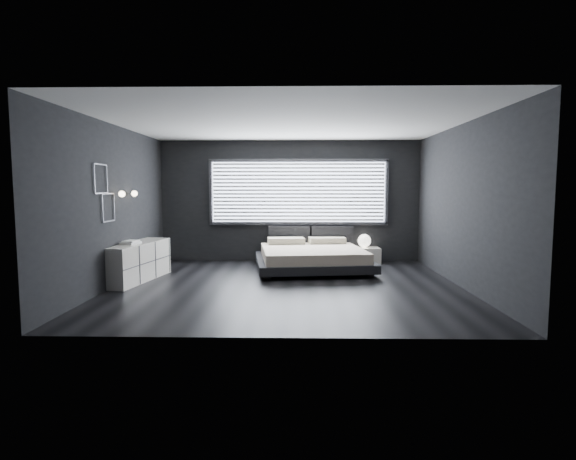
{
  "coord_description": "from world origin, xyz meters",
  "views": [
    {
      "loc": [
        0.19,
        -7.72,
        1.7
      ],
      "look_at": [
        0.0,
        0.85,
        0.9
      ],
      "focal_mm": 28.0,
      "sensor_mm": 36.0,
      "label": 1
    }
  ],
  "objects": [
    {
      "name": "wall_art_upper",
      "position": [
        -2.98,
        -0.55,
        1.85
      ],
      "size": [
        0.01,
        0.48,
        0.48
      ],
      "color": "#47474C",
      "rests_on": "ground"
    },
    {
      "name": "orb_lamp",
      "position": [
        1.72,
        2.54,
        0.5
      ],
      "size": [
        0.3,
        0.3,
        0.3
      ],
      "primitive_type": "sphere",
      "color": "white",
      "rests_on": "nightstand"
    },
    {
      "name": "sconce_far",
      "position": [
        -2.88,
        0.65,
        1.6
      ],
      "size": [
        0.18,
        0.11,
        0.11
      ],
      "color": "silver",
      "rests_on": "ground"
    },
    {
      "name": "headboard",
      "position": [
        0.49,
        2.64,
        0.57
      ],
      "size": [
        1.96,
        0.16,
        0.52
      ],
      "color": "black",
      "rests_on": "ground"
    },
    {
      "name": "bed",
      "position": [
        0.48,
        1.59,
        0.27
      ],
      "size": [
        2.54,
        2.45,
        0.59
      ],
      "color": "black",
      "rests_on": "ground"
    },
    {
      "name": "window",
      "position": [
        0.2,
        2.7,
        1.61
      ],
      "size": [
        4.14,
        0.09,
        1.52
      ],
      "color": "white",
      "rests_on": "ground"
    },
    {
      "name": "book_stack",
      "position": [
        -2.81,
        0.19,
        0.73
      ],
      "size": [
        0.32,
        0.37,
        0.07
      ],
      "color": "white",
      "rests_on": "dresser"
    },
    {
      "name": "nightstand",
      "position": [
        1.76,
        2.5,
        0.17
      ],
      "size": [
        0.62,
        0.52,
        0.35
      ],
      "primitive_type": "cube",
      "rotation": [
        0.0,
        0.0,
        0.04
      ],
      "color": "silver",
      "rests_on": "ground"
    },
    {
      "name": "wall_art_lower",
      "position": [
        -2.98,
        -0.3,
        1.38
      ],
      "size": [
        0.01,
        0.48,
        0.48
      ],
      "color": "#47474C",
      "rests_on": "ground"
    },
    {
      "name": "dresser",
      "position": [
        -2.78,
        0.4,
        0.35
      ],
      "size": [
        0.78,
        1.81,
        0.7
      ],
      "color": "silver",
      "rests_on": "ground"
    },
    {
      "name": "sconce_near",
      "position": [
        -2.88,
        0.05,
        1.6
      ],
      "size": [
        0.18,
        0.11,
        0.11
      ],
      "color": "silver",
      "rests_on": "ground"
    },
    {
      "name": "room",
      "position": [
        0.0,
        0.0,
        1.4
      ],
      "size": [
        6.04,
        6.0,
        2.8
      ],
      "color": "black",
      "rests_on": "ground"
    }
  ]
}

